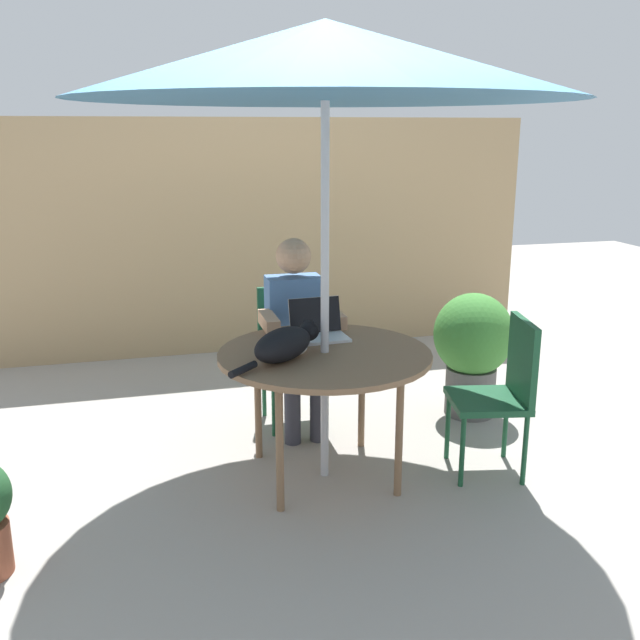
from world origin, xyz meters
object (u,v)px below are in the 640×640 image
Objects in this scene: cat at (286,344)px; patio_table at (325,361)px; chair_occupied at (291,344)px; patio_umbrella at (325,60)px; laptop at (318,326)px; chair_empty at (504,385)px; person_seated at (296,325)px; potted_plant_near_fence at (473,345)px.

patio_table is at bearing 17.18° from cat.
cat reaches higher than chair_occupied.
laptop is (0.03, 0.29, -1.40)m from patio_umbrella.
patio_umbrella is 1.43m from laptop.
patio_table is 1.30× the size of chair_empty.
chair_occupied and chair_empty have the same top height.
patio_table is 0.68m from person_seated.
person_seated reaches higher than chair_empty.
cat is at bearing -103.87° from chair_occupied.
laptop is (0.03, -0.55, 0.27)m from chair_occupied.
person_seated reaches higher than laptop.
chair_occupied is at bearing 169.24° from potted_plant_near_fence.
potted_plant_near_fence is at bearing 26.06° from cat.
person_seated is at bearing 90.00° from patio_umbrella.
cat is at bearing -162.82° from patio_umbrella.
potted_plant_near_fence is at bearing -10.76° from chair_occupied.
person_seated reaches higher than cat.
laptop reaches higher than chair_empty.
chair_occupied is 1.41m from chair_empty.
patio_umbrella reaches higher than cat.
cat is (-0.23, -0.75, 0.12)m from person_seated.
patio_table is 2.12× the size of cat.
cat reaches higher than patio_table.
chair_empty is 2.81× the size of laptop.
patio_umbrella reaches higher than laptop.
cat is at bearing 173.97° from chair_empty.
laptop is 1.23m from potted_plant_near_fence.
patio_umbrella is 2.99× the size of potted_plant_near_fence.
cat is (-0.23, -0.07, 0.13)m from patio_table.
patio_table is 0.27m from cat.
patio_table is 0.94× the size of person_seated.
chair_occupied is (0.00, 0.84, -0.15)m from patio_table.
laptop is 0.38× the size of potted_plant_near_fence.
patio_umbrella is 2.16m from potted_plant_near_fence.
chair_occupied is at bearing 76.13° from cat.
chair_occupied is at bearing 93.61° from laptop.
laptop is at bearing 54.06° from cat.
cat is (-1.19, 0.13, 0.29)m from chair_empty.
person_seated is (0.00, 0.68, 0.02)m from patio_table.
cat reaches higher than potted_plant_near_fence.
laptop is (0.03, 0.29, 0.11)m from patio_table.
person_seated is 0.80m from cat.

